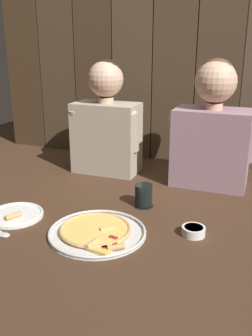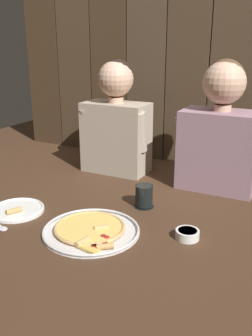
{
  "view_description": "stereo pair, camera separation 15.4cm",
  "coord_description": "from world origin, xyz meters",
  "px_view_note": "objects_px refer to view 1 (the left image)",
  "views": [
    {
      "loc": [
        0.52,
        -1.27,
        0.68
      ],
      "look_at": [
        -0.01,
        0.1,
        0.18
      ],
      "focal_mm": 40.17,
      "sensor_mm": 36.0,
      "label": 1
    },
    {
      "loc": [
        0.66,
        -1.2,
        0.68
      ],
      "look_at": [
        -0.01,
        0.1,
        0.18
      ],
      "focal_mm": 40.17,
      "sensor_mm": 36.0,
      "label": 2
    }
  ],
  "objects_px": {
    "pizza_tray": "(97,231)",
    "diner_left": "(106,120)",
    "dinner_plate": "(15,215)",
    "diner_right": "(212,128)",
    "drinking_glass": "(144,196)",
    "dipping_bowl": "(194,231)"
  },
  "relations": [
    {
      "from": "pizza_tray",
      "to": "diner_left",
      "type": "distance_m",
      "value": 0.76
    },
    {
      "from": "dinner_plate",
      "to": "diner_right",
      "type": "distance_m",
      "value": 0.97
    },
    {
      "from": "dinner_plate",
      "to": "drinking_glass",
      "type": "relative_size",
      "value": 2.29
    },
    {
      "from": "pizza_tray",
      "to": "dipping_bowl",
      "type": "bearing_deg",
      "value": 19.49
    },
    {
      "from": "dipping_bowl",
      "to": "diner_right",
      "type": "bearing_deg",
      "value": 93.53
    },
    {
      "from": "drinking_glass",
      "to": "diner_right",
      "type": "relative_size",
      "value": 0.16
    },
    {
      "from": "dipping_bowl",
      "to": "diner_right",
      "type": "height_order",
      "value": "diner_right"
    },
    {
      "from": "pizza_tray",
      "to": "diner_left",
      "type": "bearing_deg",
      "value": 110.63
    },
    {
      "from": "diner_left",
      "to": "drinking_glass",
      "type": "bearing_deg",
      "value": -47.69
    },
    {
      "from": "diner_left",
      "to": "diner_right",
      "type": "bearing_deg",
      "value": 0.05
    },
    {
      "from": "pizza_tray",
      "to": "dinner_plate",
      "type": "bearing_deg",
      "value": 178.46
    },
    {
      "from": "diner_left",
      "to": "diner_right",
      "type": "height_order",
      "value": "diner_right"
    },
    {
      "from": "dinner_plate",
      "to": "pizza_tray",
      "type": "bearing_deg",
      "value": -1.54
    },
    {
      "from": "drinking_glass",
      "to": "diner_left",
      "type": "height_order",
      "value": "diner_left"
    },
    {
      "from": "dinner_plate",
      "to": "diner_right",
      "type": "height_order",
      "value": "diner_right"
    },
    {
      "from": "diner_right",
      "to": "dipping_bowl",
      "type": "bearing_deg",
      "value": -86.47
    },
    {
      "from": "dinner_plate",
      "to": "diner_left",
      "type": "distance_m",
      "value": 0.72
    },
    {
      "from": "pizza_tray",
      "to": "diner_left",
      "type": "xyz_separation_m",
      "value": [
        -0.25,
        0.66,
        0.27
      ]
    },
    {
      "from": "dinner_plate",
      "to": "diner_right",
      "type": "bearing_deg",
      "value": 44.21
    },
    {
      "from": "dinner_plate",
      "to": "diner_right",
      "type": "xyz_separation_m",
      "value": [
        0.67,
        0.65,
        0.27
      ]
    },
    {
      "from": "pizza_tray",
      "to": "diner_left",
      "type": "relative_size",
      "value": 0.61
    },
    {
      "from": "drinking_glass",
      "to": "dipping_bowl",
      "type": "relative_size",
      "value": 1.13
    }
  ]
}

